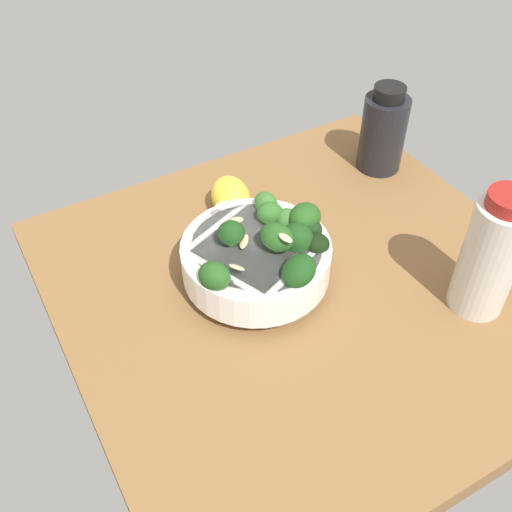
% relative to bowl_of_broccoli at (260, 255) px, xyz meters
% --- Properties ---
extents(ground_plane, '(0.56, 0.56, 0.03)m').
position_rel_bowl_of_broccoli_xyz_m(ground_plane, '(0.03, 0.05, -0.06)').
color(ground_plane, brown).
extents(bowl_of_broccoli, '(0.18, 0.19, 0.09)m').
position_rel_bowl_of_broccoli_xyz_m(bowl_of_broccoli, '(0.00, 0.00, 0.00)').
color(bowl_of_broccoli, white).
rests_on(bowl_of_broccoli, ground_plane).
extents(lemon_wedge, '(0.08, 0.06, 0.05)m').
position_rel_bowl_of_broccoli_xyz_m(lemon_wedge, '(-0.13, 0.03, -0.02)').
color(lemon_wedge, yellow).
rests_on(lemon_wedge, ground_plane).
extents(bottle_tall, '(0.06, 0.06, 0.13)m').
position_rel_bowl_of_broccoli_xyz_m(bottle_tall, '(-0.12, 0.27, 0.02)').
color(bottle_tall, black).
rests_on(bottle_tall, ground_plane).
extents(bottle_short, '(0.06, 0.06, 0.16)m').
position_rel_bowl_of_broccoli_xyz_m(bottle_short, '(0.15, 0.20, 0.03)').
color(bottle_short, beige).
rests_on(bottle_short, ground_plane).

